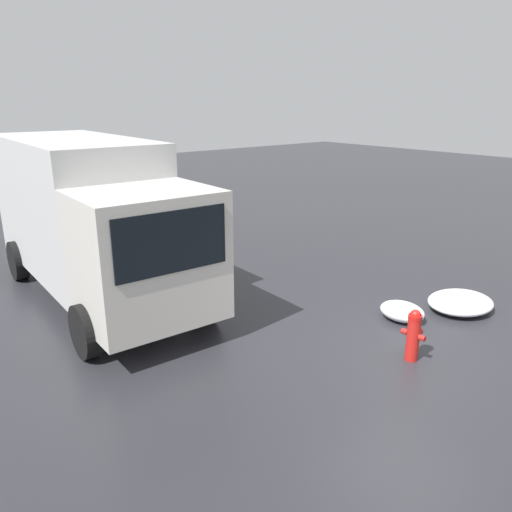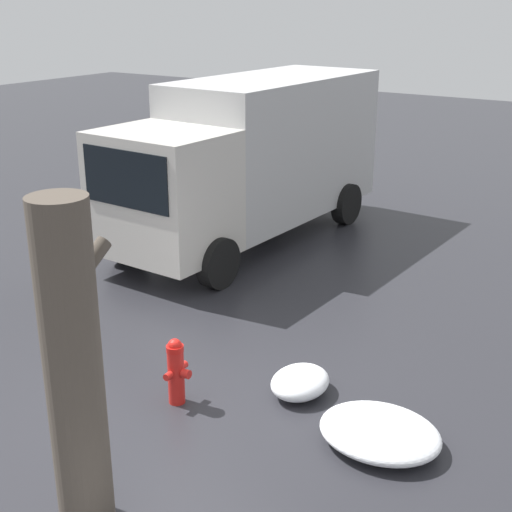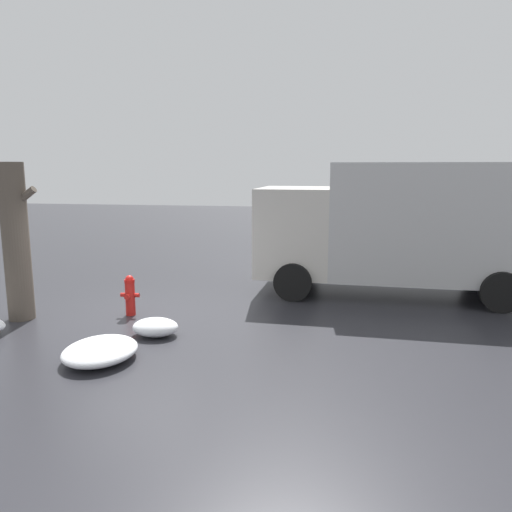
# 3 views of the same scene
# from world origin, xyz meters

# --- Properties ---
(ground_plane) EXTENTS (60.00, 60.00, 0.00)m
(ground_plane) POSITION_xyz_m (0.00, 0.00, 0.00)
(ground_plane) COLOR #28282D
(fire_hydrant) EXTENTS (0.41, 0.31, 0.87)m
(fire_hydrant) POSITION_xyz_m (0.00, -0.00, 0.45)
(fire_hydrant) COLOR red
(fire_hydrant) RESTS_ON ground_plane
(delivery_truck) EXTENTS (6.91, 2.70, 3.23)m
(delivery_truck) POSITION_xyz_m (5.91, 2.76, 1.74)
(delivery_truck) COLOR beige
(delivery_truck) RESTS_ON ground_plane
(snow_pile_by_hydrant) EXTENTS (1.17, 1.39, 0.31)m
(snow_pile_by_hydrant) POSITION_xyz_m (0.55, -2.47, 0.15)
(snow_pile_by_hydrant) COLOR white
(snow_pile_by_hydrant) RESTS_ON ground_plane
(snow_pile_by_tree) EXTENTS (0.86, 0.70, 0.33)m
(snow_pile_by_tree) POSITION_xyz_m (1.01, -1.18, 0.16)
(snow_pile_by_tree) COLOR white
(snow_pile_by_tree) RESTS_ON ground_plane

